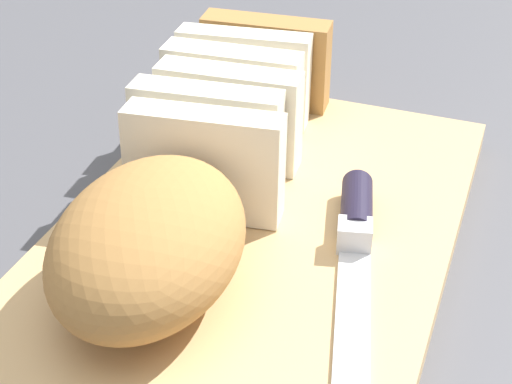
{
  "coord_description": "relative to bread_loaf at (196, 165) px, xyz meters",
  "views": [
    {
      "loc": [
        -0.43,
        -0.16,
        0.36
      ],
      "look_at": [
        0.0,
        0.0,
        0.05
      ],
      "focal_mm": 54.75,
      "sensor_mm": 36.0,
      "label": 1
    }
  ],
  "objects": [
    {
      "name": "crumb_near_knife",
      "position": [
        0.03,
        -0.05,
        -0.04
      ],
      "size": [
        0.01,
        0.01,
        0.01
      ],
      "primitive_type": "sphere",
      "color": "tan",
      "rests_on": "cutting_board"
    },
    {
      "name": "bread_loaf",
      "position": [
        0.0,
        0.0,
        0.0
      ],
      "size": [
        0.39,
        0.16,
        0.08
      ],
      "rotation": [
        0.0,
        0.0,
        0.1
      ],
      "color": "#A8753D",
      "rests_on": "cutting_board"
    },
    {
      "name": "ground_plane",
      "position": [
        -0.0,
        -0.05,
        -0.07
      ],
      "size": [
        3.0,
        3.0,
        0.0
      ],
      "primitive_type": "plane",
      "color": "#4C4C51"
    },
    {
      "name": "cutting_board",
      "position": [
        -0.0,
        -0.05,
        -0.05
      ],
      "size": [
        0.43,
        0.28,
        0.02
      ],
      "primitive_type": "cube",
      "rotation": [
        0.0,
        0.0,
        -0.0
      ],
      "color": "tan",
      "rests_on": "ground_plane"
    },
    {
      "name": "crumb_near_loaf",
      "position": [
        0.02,
        0.02,
        -0.04
      ],
      "size": [
        0.01,
        0.01,
        0.01
      ],
      "primitive_type": "sphere",
      "color": "tan",
      "rests_on": "cutting_board"
    },
    {
      "name": "bread_knife",
      "position": [
        -0.0,
        -0.12,
        -0.03
      ],
      "size": [
        0.26,
        0.08,
        0.02
      ],
      "rotation": [
        0.0,
        0.0,
        3.38
      ],
      "color": "silver",
      "rests_on": "cutting_board"
    }
  ]
}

